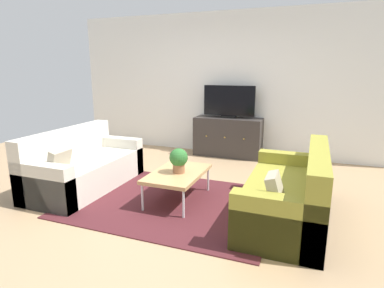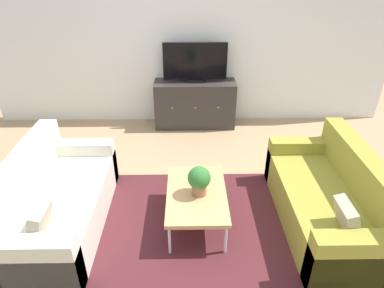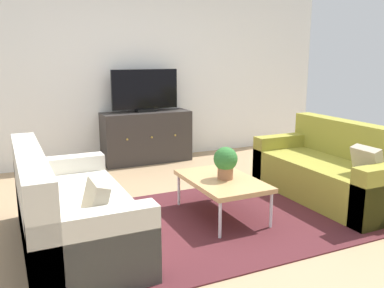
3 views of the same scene
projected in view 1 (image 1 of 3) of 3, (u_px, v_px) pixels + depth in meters
ground_plane at (177, 198)px, 4.16m from camera, size 10.00×10.00×0.00m
wall_back at (229, 85)px, 6.17m from camera, size 6.40×0.12×2.70m
area_rug at (172, 202)px, 4.03m from camera, size 2.50×1.90×0.01m
couch_left_side at (81, 168)px, 4.51m from camera, size 0.83×1.74×0.82m
couch_right_side at (292, 197)px, 3.50m from camera, size 0.83×1.74×0.82m
coffee_table at (178, 174)px, 4.01m from camera, size 0.60×0.96×0.39m
potted_plant at (179, 159)px, 3.94m from camera, size 0.23×0.23×0.31m
tv_console at (228, 137)px, 6.11m from camera, size 1.28×0.47×0.74m
flat_screen_tv at (229, 102)px, 5.98m from camera, size 0.98×0.16×0.61m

